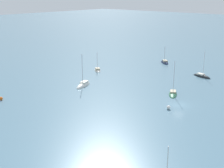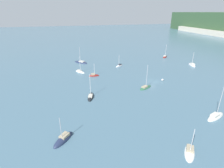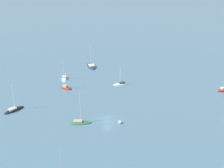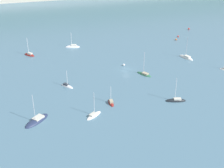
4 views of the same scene
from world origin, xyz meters
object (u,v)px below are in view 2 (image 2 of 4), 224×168
sailboat_2 (119,66)px  sailboat_5 (81,63)px  sailboat_1 (80,72)px  sailboat_6 (63,140)px  mooring_buoy_1 (162,80)px  sailboat_4 (94,76)px  sailboat_3 (145,88)px  sailboat_9 (91,97)px  sailboat_10 (190,152)px  sailboat_7 (165,57)px  sailboat_0 (215,117)px  sailboat_8 (192,65)px

sailboat_2 → sailboat_5: size_ratio=0.70×
sailboat_1 → sailboat_2: bearing=66.1°
sailboat_6 → mooring_buoy_1: sailboat_6 is taller
sailboat_2 → sailboat_6: bearing=23.2°
sailboat_1 → sailboat_4: size_ratio=1.27×
sailboat_1 → sailboat_3: sailboat_3 is taller
sailboat_4 → sailboat_5: sailboat_5 is taller
sailboat_4 → mooring_buoy_1: (13.38, 26.53, 0.32)m
sailboat_9 → sailboat_3: bearing=-68.6°
sailboat_1 → sailboat_2: sailboat_1 is taller
sailboat_5 → sailboat_10: bearing=149.7°
sailboat_2 → sailboat_3: bearing=55.3°
sailboat_7 → mooring_buoy_1: 41.84m
sailboat_3 → sailboat_7: (-40.02, 32.40, 0.00)m
sailboat_1 → sailboat_10: bearing=-19.7°
sailboat_7 → mooring_buoy_1: (35.32, -22.44, 0.34)m
mooring_buoy_1 → sailboat_9: bearing=-77.6°
sailboat_0 → sailboat_8: sailboat_0 is taller
sailboat_10 → sailboat_4: bearing=-128.7°
sailboat_1 → sailboat_7: bearing=69.6°
sailboat_1 → sailboat_6: 47.39m
sailboat_6 → sailboat_2: bearing=-169.4°
sailboat_7 → sailboat_10: 81.76m
sailboat_7 → sailboat_9: bearing=175.3°
sailboat_6 → sailboat_10: size_ratio=1.05×
sailboat_5 → sailboat_0: bearing=163.5°
sailboat_9 → sailboat_0: bearing=-108.4°
sailboat_5 → sailboat_2: bearing=-163.7°
sailboat_0 → sailboat_2: sailboat_0 is taller
sailboat_5 → sailboat_1: bearing=131.1°
sailboat_4 → sailboat_10: size_ratio=0.98×
sailboat_2 → mooring_buoy_1: (24.77, 11.06, 0.35)m
sailboat_7 → sailboat_10: size_ratio=1.29×
sailboat_7 → sailboat_9: size_ratio=0.96×
sailboat_5 → sailboat_7: size_ratio=1.12×
sailboat_10 → sailboat_0: bearing=159.8°
sailboat_5 → sailboat_10: sailboat_5 is taller
sailboat_6 → mooring_buoy_1: 48.23m
sailboat_1 → sailboat_0: bearing=-2.2°
sailboat_4 → sailboat_2: bearing=40.4°
sailboat_8 → mooring_buoy_1: bearing=134.3°
sailboat_10 → sailboat_7: bearing=-168.7°
sailboat_1 → sailboat_5: 16.45m
sailboat_1 → sailboat_5: bearing=136.6°
sailboat_7 → sailboat_8: bearing=-120.1°
sailboat_7 → sailboat_3: bearing=-171.9°
sailboat_10 → mooring_buoy_1: size_ratio=7.50×
sailboat_0 → sailboat_7: bearing=51.3°
sailboat_2 → sailboat_6: sailboat_6 is taller
sailboat_5 → sailboat_8: size_ratio=1.23×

